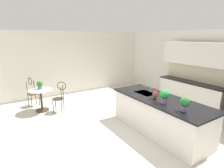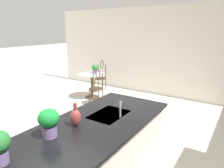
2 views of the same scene
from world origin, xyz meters
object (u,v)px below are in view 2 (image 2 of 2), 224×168
chair_near_window (101,75)px  bistro_table (92,84)px  potted_plant_counter_near (49,121)px  vase_on_counter (76,117)px  chair_by_island (97,85)px  potted_plant_on_table (95,68)px

chair_near_window → bistro_table: bearing=13.8°
bistro_table → potted_plant_counter_near: (3.40, 2.15, 0.66)m
bistro_table → vase_on_counter: bearing=35.9°
chair_near_window → potted_plant_counter_near: 4.73m
chair_by_island → potted_plant_on_table: bearing=-139.0°
chair_near_window → potted_plant_counter_near: bearing=29.6°
chair_near_window → vase_on_counter: vase_on_counter is taller
chair_near_window → chair_by_island: same height
bistro_table → chair_by_island: (0.42, 0.51, 0.13)m
potted_plant_on_table → potted_plant_counter_near: size_ratio=0.83×
potted_plant_on_table → vase_on_counter: size_ratio=0.91×
chair_near_window → potted_plant_counter_near: (4.09, 2.32, 0.53)m
bistro_table → chair_near_window: bearing=-166.2°
bistro_table → potted_plant_on_table: potted_plant_on_table is taller
chair_near_window → chair_by_island: bearing=31.3°
bistro_table → vase_on_counter: size_ratio=2.78×
vase_on_counter → chair_near_window: bearing=-147.6°
potted_plant_on_table → vase_on_counter: bearing=34.5°
potted_plant_counter_near → vase_on_counter: bearing=171.6°
potted_plant_on_table → vase_on_counter: 3.87m
bistro_table → chair_by_island: 0.67m
chair_by_island → vase_on_counter: vase_on_counter is taller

